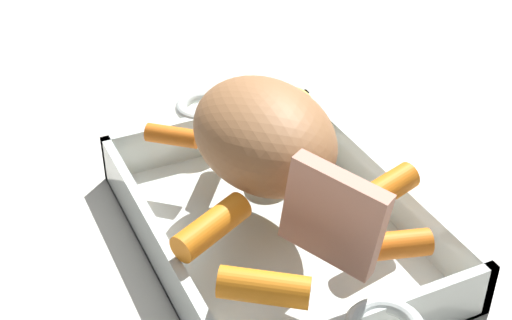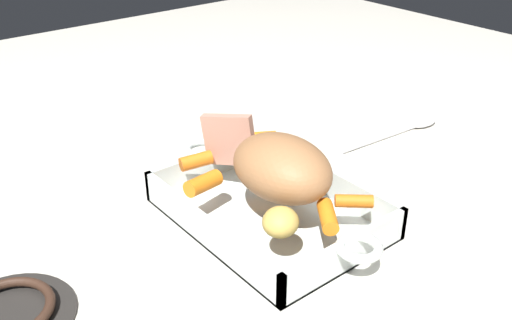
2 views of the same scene
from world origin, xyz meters
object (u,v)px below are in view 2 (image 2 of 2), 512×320
(roast_slice_outer, at_px, (232,139))
(baby_carrot_long, at_px, (196,161))
(baby_carrot_northeast, at_px, (292,156))
(baby_carrot_center_left, at_px, (203,183))
(potato_corner, at_px, (281,222))
(baby_carrot_southeast, at_px, (354,201))
(baby_carrot_short, at_px, (256,139))
(baby_carrot_northwest, at_px, (327,216))
(roasting_dish, at_px, (269,209))
(stove_burner_rear, at_px, (7,313))
(serving_spoon, at_px, (404,127))
(pork_roast, at_px, (280,169))

(roast_slice_outer, xyz_separation_m, baby_carrot_long, (0.02, 0.05, -0.03))
(roast_slice_outer, bearing_deg, baby_carrot_northeast, -129.89)
(baby_carrot_center_left, relative_size, potato_corner, 1.21)
(baby_carrot_southeast, bearing_deg, baby_carrot_short, -2.99)
(baby_carrot_northwest, xyz_separation_m, baby_carrot_long, (0.23, 0.05, 0.00))
(roast_slice_outer, height_order, baby_carrot_short, roast_slice_outer)
(baby_carrot_center_left, bearing_deg, baby_carrot_northwest, -155.13)
(roasting_dish, relative_size, stove_burner_rear, 2.62)
(roasting_dish, height_order, potato_corner, potato_corner)
(roasting_dish, height_order, baby_carrot_northwest, baby_carrot_northwest)
(roast_slice_outer, xyz_separation_m, stove_burner_rear, (-0.06, 0.36, -0.08))
(baby_carrot_northwest, xyz_separation_m, serving_spoon, (0.18, -0.39, -0.05))
(baby_carrot_southeast, bearing_deg, baby_carrot_long, 24.58)
(baby_carrot_southeast, xyz_separation_m, stove_burner_rear, (0.14, 0.41, -0.05))
(baby_carrot_northeast, distance_m, serving_spoon, 0.32)
(roast_slice_outer, distance_m, baby_carrot_southeast, 0.21)
(baby_carrot_northwest, relative_size, potato_corner, 1.19)
(roasting_dish, height_order, stove_burner_rear, roasting_dish)
(roast_slice_outer, bearing_deg, baby_carrot_southeast, -165.96)
(baby_carrot_southeast, xyz_separation_m, baby_carrot_long, (0.22, 0.10, 0.00))
(pork_roast, relative_size, potato_corner, 3.25)
(baby_carrot_long, height_order, baby_carrot_northeast, baby_carrot_northeast)
(baby_carrot_southeast, relative_size, baby_carrot_short, 0.77)
(baby_carrot_center_left, distance_m, baby_carrot_northwest, 0.18)
(pork_roast, relative_size, baby_carrot_short, 2.33)
(baby_carrot_northeast, distance_m, stove_burner_rear, 0.44)
(baby_carrot_short, height_order, baby_carrot_northeast, same)
(pork_roast, height_order, baby_carrot_southeast, pork_roast)
(roasting_dish, height_order, baby_carrot_center_left, baby_carrot_center_left)
(serving_spoon, bearing_deg, stove_burner_rear, -173.44)
(pork_roast, height_order, baby_carrot_northeast, pork_roast)
(baby_carrot_northeast, relative_size, serving_spoon, 0.28)
(potato_corner, bearing_deg, pork_roast, -39.95)
(baby_carrot_southeast, bearing_deg, baby_carrot_northwest, 95.65)
(roasting_dish, relative_size, serving_spoon, 1.62)
(baby_carrot_southeast, relative_size, baby_carrot_northeast, 0.73)
(roast_slice_outer, height_order, stove_burner_rear, roast_slice_outer)
(roast_slice_outer, bearing_deg, roasting_dish, 177.42)
(baby_carrot_short, height_order, stove_burner_rear, baby_carrot_short)
(baby_carrot_long, height_order, potato_corner, potato_corner)
(baby_carrot_southeast, distance_m, stove_burner_rear, 0.44)
(baby_carrot_southeast, distance_m, baby_carrot_long, 0.24)
(pork_roast, distance_m, baby_carrot_northeast, 0.10)
(baby_carrot_southeast, height_order, baby_carrot_northwest, baby_carrot_northwest)
(pork_roast, distance_m, potato_corner, 0.09)
(baby_carrot_long, relative_size, serving_spoon, 0.20)
(serving_spoon, bearing_deg, baby_carrot_northwest, -151.37)
(roast_slice_outer, distance_m, baby_carrot_northeast, 0.09)
(baby_carrot_northwest, height_order, stove_burner_rear, baby_carrot_northwest)
(stove_burner_rear, bearing_deg, baby_carrot_center_left, -85.95)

